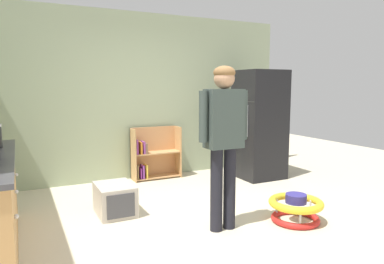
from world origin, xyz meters
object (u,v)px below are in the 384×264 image
object	(u,v)px
refrigerator	(259,125)
bookshelf	(153,156)
standing_person	(224,132)
pet_carrier	(115,199)
baby_walker	(296,208)

from	to	relation	value
refrigerator	bookshelf	size ratio (longest dim) A/B	2.09
standing_person	refrigerator	bearing A→B (deg)	44.12
pet_carrier	standing_person	bearing A→B (deg)	-46.24
bookshelf	pet_carrier	xyz separation A→B (m)	(-0.98, -1.38, -0.19)
refrigerator	pet_carrier	world-z (taller)	refrigerator
baby_walker	bookshelf	bearing A→B (deg)	107.24
refrigerator	baby_walker	distance (m)	2.13
standing_person	baby_walker	world-z (taller)	standing_person
bookshelf	pet_carrier	bearing A→B (deg)	-125.28
refrigerator	standing_person	world-z (taller)	refrigerator
bookshelf	standing_person	bearing A→B (deg)	-91.45
standing_person	baby_walker	size ratio (longest dim) A/B	2.86
baby_walker	refrigerator	bearing A→B (deg)	65.17
standing_person	pet_carrier	distance (m)	1.59
bookshelf	pet_carrier	distance (m)	1.70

